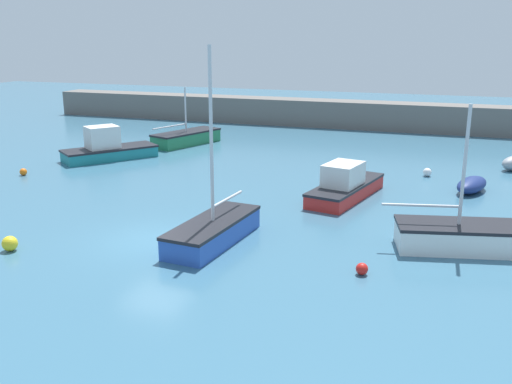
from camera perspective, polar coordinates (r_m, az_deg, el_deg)
ground_plane at (r=22.14m, az=-10.16°, el=-5.01°), size 120.00×120.00×0.20m
harbor_breakwater at (r=49.18m, az=7.16°, el=7.82°), size 51.92×2.60×2.20m
sailboat_twin_hulled at (r=40.87m, az=-6.98°, el=5.40°), size 3.46×5.73×4.04m
sailboat_tall_mast at (r=21.44m, az=-4.30°, el=-3.79°), size 2.10×5.05×7.23m
cabin_cruiser_white at (r=27.42m, az=8.89°, el=0.65°), size 2.92×5.95×1.76m
sailboat_short_mast at (r=21.94m, az=19.50°, el=-4.16°), size 5.04×2.82×5.28m
open_tender_yellow at (r=30.16m, az=20.77°, el=0.68°), size 1.96×2.91×0.75m
motorboat_grey_hull at (r=36.84m, az=-14.62°, el=4.25°), size 5.05×5.85×2.11m
mooring_buoy_red at (r=19.01m, az=10.55°, el=-7.57°), size 0.40×0.40×0.40m
mooring_buoy_yellow at (r=22.47m, az=-23.40°, el=-4.75°), size 0.56×0.56×0.56m
mooring_buoy_white at (r=32.78m, az=16.75°, el=1.90°), size 0.47×0.47×0.47m
mooring_buoy_orange at (r=34.18m, az=-22.24°, el=1.88°), size 0.39×0.39×0.39m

